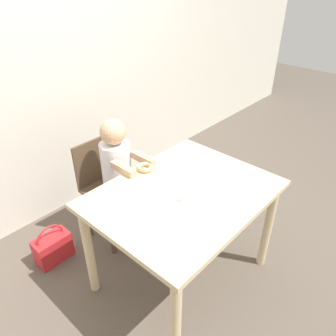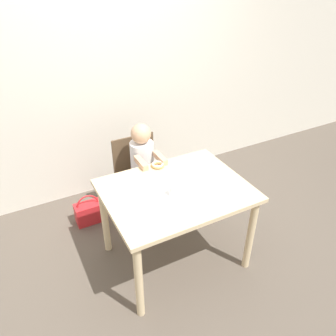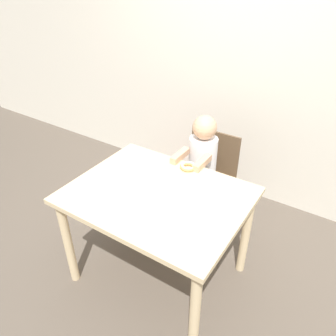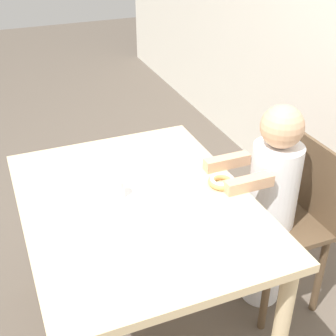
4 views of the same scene
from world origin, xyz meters
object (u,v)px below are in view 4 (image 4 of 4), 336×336
object	(u,v)px
cup	(117,189)
child_figure	(270,208)
chair	(287,218)
handbag	(241,211)
donut	(222,181)

from	to	relation	value
cup	child_figure	bearing A→B (deg)	85.86
child_figure	cup	bearing A→B (deg)	-94.14
chair	child_figure	distance (m)	0.14
chair	handbag	size ratio (longest dim) A/B	2.55
donut	chair	bearing A→B (deg)	94.06
chair	donut	xyz separation A→B (m)	(0.03, -0.38, 0.32)
donut	cup	xyz separation A→B (m)	(-0.08, -0.42, 0.02)
child_figure	handbag	world-z (taller)	child_figure
chair	handbag	bearing A→B (deg)	170.82
donut	handbag	distance (m)	0.98
child_figure	handbag	bearing A→B (deg)	160.36
donut	handbag	xyz separation A→B (m)	(-0.56, 0.46, -0.66)
donut	handbag	size ratio (longest dim) A/B	0.35
child_figure	cup	distance (m)	0.74
cup	chair	bearing A→B (deg)	86.40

